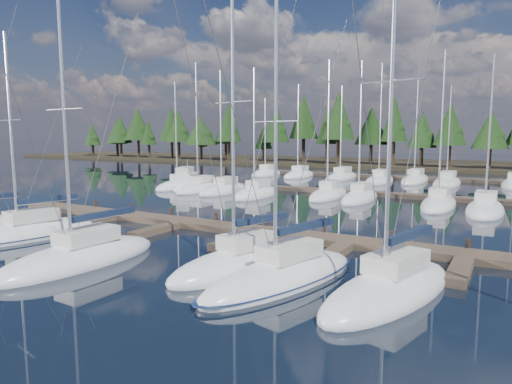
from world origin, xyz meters
The scene contains 12 objects.
ground centered at (0.00, 30.00, 0.00)m, with size 260.00×260.00×0.00m, color black.
far_shore centered at (0.00, 90.00, 0.30)m, with size 220.00×30.00×0.60m, color black.
main_dock centered at (0.00, 17.36, 0.20)m, with size 44.00×6.13×0.90m.
back_docks centered at (0.00, 49.58, 0.20)m, with size 50.00×21.80×0.40m.
front_sailboat_1 centered at (-11.92, 10.08, 0.27)m, with size 4.80×9.76×12.95m.
front_sailboat_2 centered at (-4.37, 7.90, 0.28)m, with size 3.34×9.19×13.55m.
front_sailboat_3 centered at (3.00, 10.90, 0.30)m, with size 4.80×8.50×14.01m.
front_sailboat_4 centered at (5.53, 10.19, 0.27)m, with size 5.14×9.84×12.39m.
front_sailboat_5 centered at (9.92, 10.75, 0.29)m, with size 4.91×9.23×14.94m.
back_sailboat_rows centered at (0.53, 45.26, 0.27)m, with size 45.46×32.70×16.56m.
motor_yacht_left centered at (-19.82, 35.76, 0.46)m, with size 5.89×8.64×4.11m.
tree_line centered at (-1.14, 80.15, 7.62)m, with size 186.27×11.79×14.24m.
Camera 1 is at (13.82, -6.77, 6.30)m, focal length 32.00 mm.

